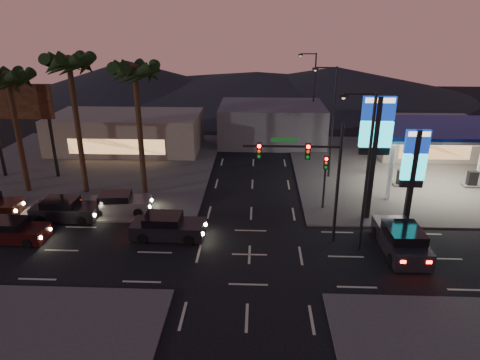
{
  "coord_description": "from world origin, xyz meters",
  "views": [
    {
      "loc": [
        0.4,
        -23.31,
        13.99
      ],
      "look_at": [
        -0.82,
        5.2,
        3.0
      ],
      "focal_mm": 32.0,
      "sensor_mm": 36.0,
      "label": 1
    }
  ],
  "objects_px": {
    "car_lane_a_mid": "(13,231)",
    "suv_station": "(401,240)",
    "pylon_sign_short": "(414,164)",
    "traffic_signal_mast": "(311,166)",
    "car_lane_b_mid": "(65,210)",
    "car_lane_b_front": "(119,203)",
    "pylon_sign_tall": "(376,134)",
    "car_lane_a_front": "(167,227)",
    "gas_station": "(445,130)"
  },
  "relations": [
    {
      "from": "car_lane_a_front",
      "to": "suv_station",
      "type": "height_order",
      "value": "suv_station"
    },
    {
      "from": "car_lane_b_mid",
      "to": "traffic_signal_mast",
      "type": "bearing_deg",
      "value": -8.2
    },
    {
      "from": "pylon_sign_short",
      "to": "car_lane_b_front",
      "type": "distance_m",
      "value": 21.43
    },
    {
      "from": "gas_station",
      "to": "suv_station",
      "type": "height_order",
      "value": "gas_station"
    },
    {
      "from": "pylon_sign_tall",
      "to": "suv_station",
      "type": "distance_m",
      "value": 7.36
    },
    {
      "from": "traffic_signal_mast",
      "to": "suv_station",
      "type": "xyz_separation_m",
      "value": [
        5.75,
        -1.21,
        -4.39
      ]
    },
    {
      "from": "suv_station",
      "to": "gas_station",
      "type": "bearing_deg",
      "value": 59.95
    },
    {
      "from": "car_lane_a_mid",
      "to": "suv_station",
      "type": "distance_m",
      "value": 25.24
    },
    {
      "from": "pylon_sign_short",
      "to": "traffic_signal_mast",
      "type": "distance_m",
      "value": 7.69
    },
    {
      "from": "pylon_sign_short",
      "to": "car_lane_a_mid",
      "type": "height_order",
      "value": "pylon_sign_short"
    },
    {
      "from": "pylon_sign_tall",
      "to": "car_lane_b_front",
      "type": "height_order",
      "value": "pylon_sign_tall"
    },
    {
      "from": "pylon_sign_short",
      "to": "car_lane_b_mid",
      "type": "relative_size",
      "value": 1.43
    },
    {
      "from": "car_lane_a_mid",
      "to": "car_lane_a_front",
      "type": "bearing_deg",
      "value": 4.81
    },
    {
      "from": "car_lane_a_mid",
      "to": "car_lane_b_front",
      "type": "xyz_separation_m",
      "value": [
        5.7,
        4.63,
        0.03
      ]
    },
    {
      "from": "traffic_signal_mast",
      "to": "pylon_sign_tall",
      "type": "bearing_deg",
      "value": 36.52
    },
    {
      "from": "gas_station",
      "to": "suv_station",
      "type": "distance_m",
      "value": 13.64
    },
    {
      "from": "pylon_sign_short",
      "to": "car_lane_a_front",
      "type": "relative_size",
      "value": 1.39
    },
    {
      "from": "gas_station",
      "to": "car_lane_a_mid",
      "type": "height_order",
      "value": "gas_station"
    },
    {
      "from": "car_lane_b_mid",
      "to": "suv_station",
      "type": "distance_m",
      "value": 23.42
    },
    {
      "from": "car_lane_a_mid",
      "to": "car_lane_b_mid",
      "type": "xyz_separation_m",
      "value": [
        2.11,
        3.28,
        0.05
      ]
    },
    {
      "from": "car_lane_a_front",
      "to": "car_lane_b_front",
      "type": "height_order",
      "value": "car_lane_a_front"
    },
    {
      "from": "pylon_sign_tall",
      "to": "car_lane_b_front",
      "type": "xyz_separation_m",
      "value": [
        -18.52,
        0.34,
        -5.68
      ]
    },
    {
      "from": "pylon_sign_short",
      "to": "traffic_signal_mast",
      "type": "relative_size",
      "value": 0.88
    },
    {
      "from": "pylon_sign_tall",
      "to": "car_lane_b_mid",
      "type": "relative_size",
      "value": 1.84
    },
    {
      "from": "pylon_sign_short",
      "to": "car_lane_a_mid",
      "type": "bearing_deg",
      "value": -172.98
    },
    {
      "from": "car_lane_b_mid",
      "to": "gas_station",
      "type": "bearing_deg",
      "value": 14.22
    },
    {
      "from": "traffic_signal_mast",
      "to": "car_lane_a_front",
      "type": "bearing_deg",
      "value": 179.53
    },
    {
      "from": "car_lane_a_mid",
      "to": "car_lane_b_mid",
      "type": "relative_size",
      "value": 0.94
    },
    {
      "from": "pylon_sign_short",
      "to": "car_lane_a_front",
      "type": "distance_m",
      "value": 17.2
    },
    {
      "from": "car_lane_a_front",
      "to": "car_lane_b_front",
      "type": "distance_m",
      "value": 5.83
    },
    {
      "from": "car_lane_b_front",
      "to": "car_lane_a_front",
      "type": "bearing_deg",
      "value": -40.3
    },
    {
      "from": "gas_station",
      "to": "car_lane_a_mid",
      "type": "distance_m",
      "value": 33.8
    },
    {
      "from": "gas_station",
      "to": "pylon_sign_tall",
      "type": "distance_m",
      "value": 10.01
    },
    {
      "from": "pylon_sign_tall",
      "to": "car_lane_b_mid",
      "type": "bearing_deg",
      "value": -177.39
    },
    {
      "from": "traffic_signal_mast",
      "to": "car_lane_b_mid",
      "type": "xyz_separation_m",
      "value": [
        -17.38,
        2.5,
        -4.49
      ]
    },
    {
      "from": "pylon_sign_short",
      "to": "car_lane_b_front",
      "type": "bearing_deg",
      "value": 176.36
    },
    {
      "from": "gas_station",
      "to": "car_lane_b_mid",
      "type": "relative_size",
      "value": 2.5
    },
    {
      "from": "pylon_sign_tall",
      "to": "car_lane_b_mid",
      "type": "distance_m",
      "value": 22.85
    },
    {
      "from": "gas_station",
      "to": "car_lane_b_mid",
      "type": "xyz_separation_m",
      "value": [
        -29.62,
        -7.51,
        -4.35
      ]
    },
    {
      "from": "car_lane_b_front",
      "to": "suv_station",
      "type": "relative_size",
      "value": 0.88
    },
    {
      "from": "suv_station",
      "to": "car_lane_b_front",
      "type": "bearing_deg",
      "value": 165.49
    },
    {
      "from": "car_lane_a_front",
      "to": "car_lane_b_mid",
      "type": "distance_m",
      "value": 8.4
    },
    {
      "from": "gas_station",
      "to": "traffic_signal_mast",
      "type": "relative_size",
      "value": 1.53
    },
    {
      "from": "car_lane_a_mid",
      "to": "suv_station",
      "type": "bearing_deg",
      "value": -0.97
    },
    {
      "from": "car_lane_a_mid",
      "to": "car_lane_b_mid",
      "type": "height_order",
      "value": "car_lane_b_mid"
    },
    {
      "from": "pylon_sign_tall",
      "to": "traffic_signal_mast",
      "type": "height_order",
      "value": "pylon_sign_tall"
    },
    {
      "from": "pylon_sign_tall",
      "to": "traffic_signal_mast",
      "type": "xyz_separation_m",
      "value": [
        -4.74,
        -3.51,
        -1.17
      ]
    },
    {
      "from": "car_lane_b_front",
      "to": "suv_station",
      "type": "xyz_separation_m",
      "value": [
        19.53,
        -5.06,
        0.13
      ]
    },
    {
      "from": "car_lane_a_front",
      "to": "suv_station",
      "type": "xyz_separation_m",
      "value": [
        15.08,
        -1.28,
        0.09
      ]
    },
    {
      "from": "gas_station",
      "to": "pylon_sign_tall",
      "type": "relative_size",
      "value": 1.36
    }
  ]
}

